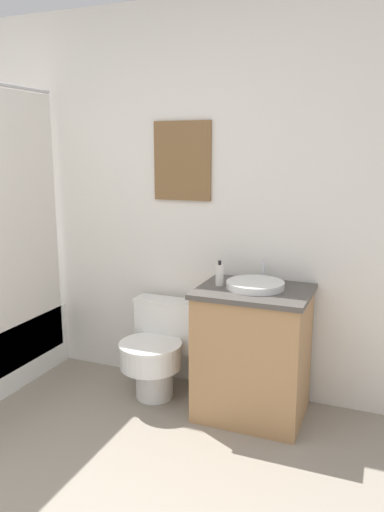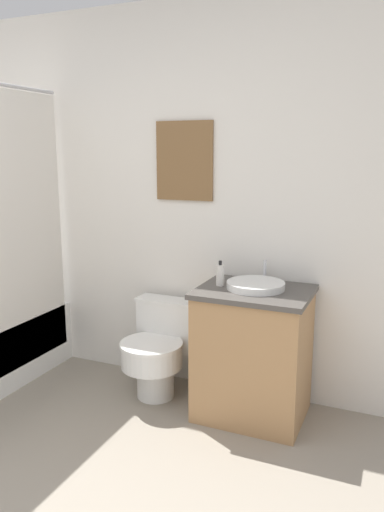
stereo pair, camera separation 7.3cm
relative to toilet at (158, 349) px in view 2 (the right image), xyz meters
name	(u,v)px [view 2 (the right image)]	position (x,y,z in m)	size (l,w,h in m)	color
wall_back	(143,199)	(-0.25, 0.29, 0.94)	(3.46, 0.07, 2.50)	white
toilet	(158,349)	(0.00, 0.00, 0.00)	(0.41, 0.51, 0.61)	white
vanity	(253,353)	(0.64, -0.01, 0.08)	(0.65, 0.52, 0.79)	#AD7F51
sink	(256,285)	(0.64, 0.01, 0.50)	(0.34, 0.37, 0.13)	white
soap_bottle	(220,275)	(0.43, -0.01, 0.54)	(0.05, 0.05, 0.15)	silver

